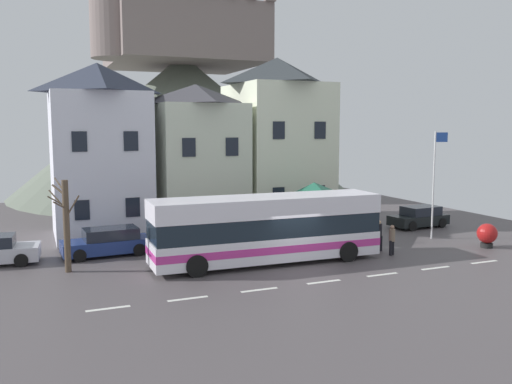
{
  "coord_description": "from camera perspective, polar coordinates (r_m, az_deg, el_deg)",
  "views": [
    {
      "loc": [
        -11.3,
        -21.84,
        6.6
      ],
      "look_at": [
        -0.27,
        4.87,
        3.12
      ],
      "focal_mm": 38.01,
      "sensor_mm": 36.0,
      "label": 1
    }
  ],
  "objects": [
    {
      "name": "bus_shelter",
      "position": [
        31.62,
        6.14,
        0.06
      ],
      "size": [
        3.6,
        3.6,
        3.41
      ],
      "color": "#473D33",
      "rests_on": "ground_plane"
    },
    {
      "name": "flagpole",
      "position": [
        33.47,
        18.32,
        1.58
      ],
      "size": [
        0.95,
        0.1,
        6.35
      ],
      "color": "silver",
      "rests_on": "ground_plane"
    },
    {
      "name": "townhouse_01",
      "position": [
        35.29,
        -6.26,
        3.66
      ],
      "size": [
        5.36,
        6.07,
        9.31
      ],
      "color": "beige",
      "rests_on": "ground_plane"
    },
    {
      "name": "pedestrian_03",
      "position": [
        30.48,
        10.65,
        -4.03
      ],
      "size": [
        0.31,
        0.33,
        1.59
      ],
      "color": "black",
      "rests_on": "ground_plane"
    },
    {
      "name": "parked_car_01",
      "position": [
        37.42,
        16.79,
        -2.54
      ],
      "size": [
        4.08,
        2.1,
        1.39
      ],
      "rotation": [
        0.0,
        0.0,
        3.23
      ],
      "color": "black",
      "rests_on": "ground_plane"
    },
    {
      "name": "townhouse_00",
      "position": [
        34.06,
        -16.13,
        4.22
      ],
      "size": [
        5.51,
        6.01,
        10.38
      ],
      "color": "silver",
      "rests_on": "ground_plane"
    },
    {
      "name": "ground_plane",
      "position": [
        25.47,
        4.8,
        -8.25
      ],
      "size": [
        40.0,
        60.0,
        0.07
      ],
      "color": "#514A4C"
    },
    {
      "name": "townhouse_02",
      "position": [
        37.73,
        2.22,
        5.42
      ],
      "size": [
        5.85,
        6.94,
        11.3
      ],
      "color": "silver",
      "rests_on": "ground_plane"
    },
    {
      "name": "parked_car_02",
      "position": [
        29.12,
        -15.32,
        -5.1
      ],
      "size": [
        4.58,
        2.17,
        1.41
      ],
      "rotation": [
        0.0,
        0.0,
        3.2
      ],
      "color": "navy",
      "rests_on": "ground_plane"
    },
    {
      "name": "hilltop_castle",
      "position": [
        54.65,
        -7.7,
        7.68
      ],
      "size": [
        33.24,
        33.24,
        21.65
      ],
      "color": "slate",
      "rests_on": "ground_plane"
    },
    {
      "name": "parked_car_00",
      "position": [
        33.08,
        7.46,
        -3.58
      ],
      "size": [
        4.65,
        2.34,
        1.29
      ],
      "rotation": [
        0.0,
        0.0,
        -0.13
      ],
      "color": "maroon",
      "rests_on": "ground_plane"
    },
    {
      "name": "public_bench",
      "position": [
        33.5,
        3.18,
        -3.69
      ],
      "size": [
        1.6,
        0.48,
        0.87
      ],
      "color": "#33473D",
      "rests_on": "ground_plane"
    },
    {
      "name": "transit_bus",
      "position": [
        26.34,
        1.13,
        -3.97
      ],
      "size": [
        11.39,
        2.94,
        3.27
      ],
      "rotation": [
        0.0,
        0.0,
        -0.02
      ],
      "color": "white",
      "rests_on": "ground_plane"
    },
    {
      "name": "pedestrian_00",
      "position": [
        30.32,
        9.09,
        -4.23
      ],
      "size": [
        0.29,
        0.31,
        1.56
      ],
      "color": "#2D2D38",
      "rests_on": "ground_plane"
    },
    {
      "name": "harbour_buoy",
      "position": [
        32.4,
        23.15,
        -4.11
      ],
      "size": [
        1.09,
        1.09,
        1.34
      ],
      "color": "black",
      "rests_on": "ground_plane"
    },
    {
      "name": "bare_tree_00",
      "position": [
        26.06,
        -19.36,
        -3.17
      ],
      "size": [
        1.36,
        1.74,
        4.27
      ],
      "color": "brown",
      "rests_on": "ground_plane"
    },
    {
      "name": "pedestrian_02",
      "position": [
        28.92,
        14.11,
        -4.84
      ],
      "size": [
        0.35,
        0.31,
        1.58
      ],
      "color": "black",
      "rests_on": "ground_plane"
    },
    {
      "name": "pedestrian_01",
      "position": [
        29.78,
        12.82,
        -4.46
      ],
      "size": [
        0.32,
        0.33,
        1.65
      ],
      "color": "black",
      "rests_on": "ground_plane"
    }
  ]
}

